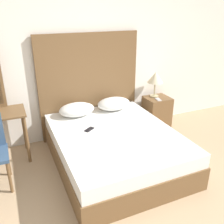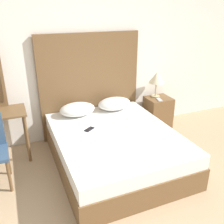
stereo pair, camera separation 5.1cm
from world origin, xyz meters
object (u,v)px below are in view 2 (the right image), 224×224
object	(u,v)px
nightstand	(158,112)
table_lamp	(157,78)
bed	(115,148)
phone_on_nightstand	(159,100)
phone_on_bed	(89,129)

from	to	relation	value
nightstand	table_lamp	distance (m)	0.62
bed	phone_on_nightstand	size ratio (longest dim) A/B	12.04
bed	phone_on_nightstand	world-z (taller)	phone_on_nightstand
phone_on_bed	phone_on_nightstand	bearing A→B (deg)	18.37
nightstand	phone_on_nightstand	size ratio (longest dim) A/B	3.44
bed	nightstand	size ratio (longest dim) A/B	3.50
bed	table_lamp	world-z (taller)	table_lamp
bed	table_lamp	bearing A→B (deg)	36.13
table_lamp	phone_on_nightstand	size ratio (longest dim) A/B	2.76
nightstand	table_lamp	bearing A→B (deg)	108.44
phone_on_bed	nightstand	size ratio (longest dim) A/B	0.29
phone_on_bed	nightstand	distance (m)	1.59
bed	phone_on_nightstand	bearing A→B (deg)	30.64
phone_on_bed	table_lamp	xyz separation A→B (m)	(1.45, 0.64, 0.40)
nightstand	table_lamp	xyz separation A→B (m)	(-0.03, 0.08, 0.62)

